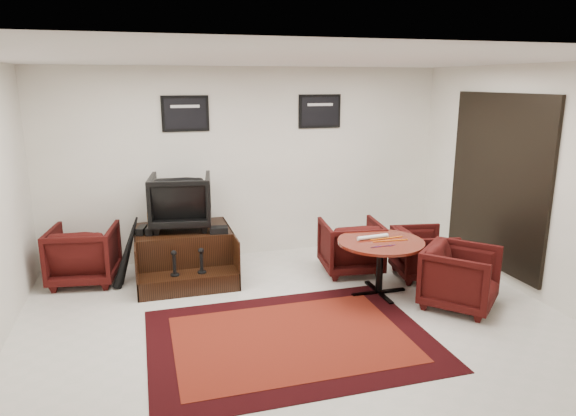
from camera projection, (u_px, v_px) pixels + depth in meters
The scene contains 16 objects.
ground at pixel (298, 324), 5.64m from camera, with size 6.00×6.00×0.00m, color beige.
room_shell at pixel (332, 160), 5.44m from camera, with size 6.02×5.02×2.81m.
area_rug at pixel (290, 339), 5.30m from camera, with size 2.87×2.16×0.01m.
shine_podium at pixel (184, 255), 6.96m from camera, with size 1.27×1.30×0.65m.
shine_chair at pixel (181, 198), 6.91m from camera, with size 0.79×0.74×0.82m, color black.
shoes_pair at pixel (146, 230), 6.71m from camera, with size 0.27×0.30×0.09m.
polish_kit at pixel (219, 230), 6.74m from camera, with size 0.24×0.16×0.08m, color black.
umbrella_black at pixel (125, 256), 6.52m from camera, with size 0.32×0.12×0.87m, color black, non-canonical shape.
umbrella_hooked at pixel (128, 250), 6.65m from camera, with size 0.35×0.13×0.93m, color black, non-canonical shape.
armchair_side at pixel (84, 251), 6.73m from camera, with size 0.82×0.76×0.84m, color black.
meeting_table at pixel (381, 247), 6.30m from camera, with size 1.06×1.06×0.69m.
table_chair_back at pixel (351, 244), 7.10m from camera, with size 0.78×0.73×0.81m, color black.
table_chair_window at pixel (423, 251), 6.92m from camera, with size 0.71×0.67×0.74m, color black.
table_chair_corner at pixel (461, 274), 5.98m from camera, with size 0.78×0.73×0.80m, color black.
paper_roll at pixel (373, 237), 6.35m from camera, with size 0.05×0.05×0.42m, color white.
table_clutter at pixel (387, 241), 6.27m from camera, with size 0.57×0.31×0.01m.
Camera 1 is at (-1.54, -4.93, 2.60)m, focal length 32.00 mm.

